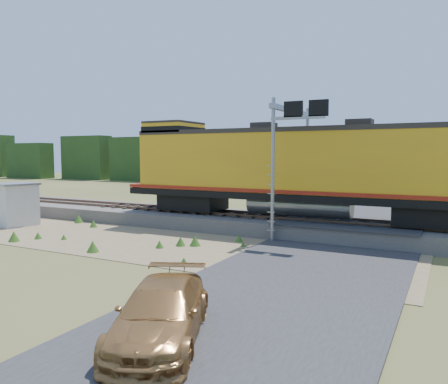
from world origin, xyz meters
The scene contains 11 objects.
ground centered at (0.00, 0.00, 0.00)m, with size 140.00×140.00×0.00m, color #475123.
ballast centered at (0.00, 6.00, 0.40)m, with size 70.00×5.00×0.80m, color slate.
rails centered at (0.00, 6.00, 0.88)m, with size 70.00×1.54×0.16m.
dirt_shoulder centered at (-2.00, 0.50, 0.01)m, with size 26.00×8.00×0.03m, color #8C7754.
road centered at (7.00, 0.74, 0.09)m, with size 7.00×66.00×0.86m.
tree_line_north centered at (0.00, 38.00, 3.07)m, with size 130.00×3.00×6.50m.
weed_clumps centered at (-3.50, 0.10, 0.00)m, with size 15.00×6.20×0.56m, color #335F1B, non-canonical shape.
locomotive centered at (3.90, 6.00, 3.61)m, with size 20.85×3.18×5.38m.
shed centered at (-11.83, 0.55, 1.32)m, with size 2.62×2.62×2.61m.
signal_gantry centered at (4.13, 5.33, 5.31)m, with size 2.81×6.20×7.08m.
car centered at (5.70, -8.81, 0.67)m, with size 1.88×4.63×1.35m, color #AC7A40.
Camera 1 is at (11.59, -16.86, 4.36)m, focal length 35.00 mm.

